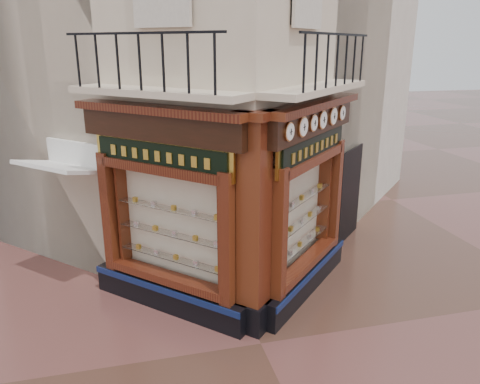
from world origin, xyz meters
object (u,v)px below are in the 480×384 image
object	(u,v)px
clock_c	(313,123)
clock_a	(289,132)
signboard_left	(160,156)
signboard_right	(314,147)
clock_e	(333,116)
awning	(73,281)
corner_pilaster	(254,229)
clock_d	(323,120)
clock_f	(342,113)
clock_b	(303,127)

from	to	relation	value
clock_c	clock_a	bearing A→B (deg)	-180.00
signboard_left	signboard_right	xyz separation A→B (m)	(2.92, 0.00, 0.00)
clock_a	clock_e	bearing A→B (deg)	0.00
clock_a	clock_c	bearing A→B (deg)	0.00
clock_a	awning	world-z (taller)	clock_a
clock_c	signboard_right	xyz separation A→B (m)	(0.17, 0.32, -0.52)
clock_c	corner_pilaster	bearing A→B (deg)	163.07
clock_c	clock_d	bearing A→B (deg)	-0.00
clock_f	clock_b	bearing A→B (deg)	180.00
awning	signboard_left	size ratio (longest dim) A/B	0.77
clock_a	signboard_left	bearing A→B (deg)	107.69
clock_e	signboard_right	xyz separation A→B (m)	(-0.55, -0.39, -0.52)
clock_b	signboard_right	xyz separation A→B (m)	(0.50, 0.66, -0.52)
clock_b	awning	xyz separation A→B (m)	(-4.34, 2.32, -3.62)
clock_a	awning	bearing A→B (deg)	100.57
clock_f	signboard_left	xyz separation A→B (m)	(-3.84, -0.76, -0.52)
clock_a	clock_f	distance (m)	2.56
clock_c	clock_d	distance (m)	0.45
clock_c	signboard_right	world-z (taller)	clock_c
corner_pilaster	clock_e	xyz separation A→B (m)	(2.01, 1.41, 1.67)
corner_pilaster	clock_f	size ratio (longest dim) A/B	12.47
corner_pilaster	signboard_left	bearing A→B (deg)	100.25
awning	clock_f	bearing A→B (deg)	-143.84
corner_pilaster	clock_e	size ratio (longest dim) A/B	10.67
clock_d	signboard_left	bearing A→B (deg)	134.91
clock_a	clock_f	bearing A→B (deg)	0.00
clock_e	clock_f	bearing A→B (deg)	-0.00
clock_c	awning	world-z (taller)	clock_c
clock_b	clock_e	size ratio (longest dim) A/B	0.98
signboard_left	clock_d	bearing A→B (deg)	-135.09
clock_a	clock_f	size ratio (longest dim) A/B	1.01
awning	signboard_left	world-z (taller)	signboard_left
clock_a	clock_d	size ratio (longest dim) A/B	0.88
clock_c	clock_e	distance (m)	1.01
clock_d	clock_f	size ratio (longest dim) A/B	1.14
clock_f	awning	size ratio (longest dim) A/B	0.19
awning	signboard_right	world-z (taller)	signboard_right
corner_pilaster	clock_b	size ratio (longest dim) A/B	10.92
clock_a	signboard_right	size ratio (longest dim) A/B	0.14
signboard_right	clock_f	bearing A→B (deg)	-5.32
clock_b	awning	bearing A→B (deg)	106.89
clock_c	clock_f	xyz separation A→B (m)	(1.09, 1.09, 0.00)
clock_b	clock_c	bearing A→B (deg)	0.00
awning	signboard_left	distance (m)	4.00
clock_d	clock_f	xyz separation A→B (m)	(0.77, 0.77, 0.00)
clock_c	clock_e	xyz separation A→B (m)	(0.72, 0.72, 0.00)
clock_b	corner_pilaster	bearing A→B (deg)	155.30
clock_d	awning	size ratio (longest dim) A/B	0.21
clock_b	clock_a	bearing A→B (deg)	180.00
clock_a	clock_e	distance (m)	2.04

